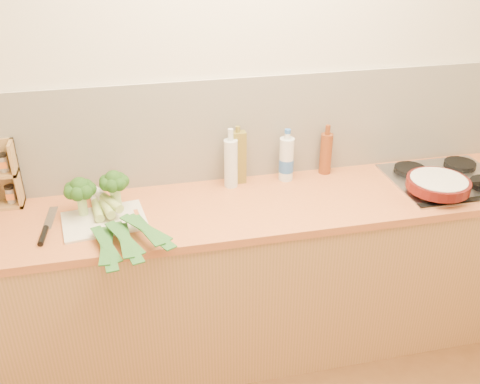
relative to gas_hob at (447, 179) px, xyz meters
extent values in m
plane|color=beige|center=(-1.02, 0.30, 0.39)|extent=(3.50, 0.00, 3.50)
cube|color=silver|center=(-1.02, 0.29, 0.26)|extent=(3.20, 0.02, 0.54)
cube|color=#B57B4B|center=(-1.02, 0.00, -0.48)|extent=(3.20, 0.60, 0.86)
cube|color=#C06D38|center=(-1.02, 0.00, -0.03)|extent=(3.20, 0.62, 0.04)
cube|color=silver|center=(0.00, 0.00, -0.01)|extent=(0.58, 0.50, 0.01)
cube|color=black|center=(0.00, -0.23, 0.00)|extent=(0.58, 0.04, 0.01)
cylinder|color=black|center=(-0.15, -0.12, 0.01)|extent=(0.17, 0.17, 0.03)
cylinder|color=black|center=(-0.15, 0.12, 0.01)|extent=(0.17, 0.17, 0.03)
cylinder|color=black|center=(0.15, 0.12, 0.01)|extent=(0.17, 0.17, 0.03)
cube|color=beige|center=(-1.76, -0.02, -0.01)|extent=(0.40, 0.32, 0.01)
cylinder|color=#9FC372|center=(-1.85, 0.05, 0.04)|extent=(0.04, 0.04, 0.09)
sphere|color=black|center=(-1.85, 0.05, 0.14)|extent=(0.09, 0.09, 0.09)
sphere|color=black|center=(-1.81, 0.05, 0.13)|extent=(0.07, 0.07, 0.07)
sphere|color=black|center=(-1.83, 0.08, 0.13)|extent=(0.07, 0.07, 0.07)
sphere|color=black|center=(-1.86, 0.09, 0.13)|extent=(0.07, 0.07, 0.07)
sphere|color=black|center=(-1.89, 0.07, 0.13)|extent=(0.07, 0.07, 0.07)
sphere|color=black|center=(-1.89, 0.03, 0.13)|extent=(0.07, 0.07, 0.07)
sphere|color=black|center=(-1.86, 0.01, 0.13)|extent=(0.07, 0.07, 0.07)
sphere|color=black|center=(-1.83, 0.02, 0.13)|extent=(0.07, 0.07, 0.07)
cylinder|color=#9FC372|center=(-1.70, 0.07, 0.05)|extent=(0.05, 0.05, 0.10)
sphere|color=black|center=(-1.70, 0.07, 0.15)|extent=(0.09, 0.09, 0.09)
sphere|color=black|center=(-1.66, 0.07, 0.14)|extent=(0.06, 0.06, 0.06)
sphere|color=black|center=(-1.68, 0.10, 0.14)|extent=(0.06, 0.06, 0.06)
sphere|color=black|center=(-1.71, 0.11, 0.14)|extent=(0.06, 0.06, 0.06)
sphere|color=black|center=(-1.74, 0.09, 0.14)|extent=(0.06, 0.06, 0.06)
sphere|color=black|center=(-1.74, 0.06, 0.14)|extent=(0.06, 0.06, 0.06)
sphere|color=black|center=(-1.71, 0.04, 0.14)|extent=(0.06, 0.06, 0.06)
sphere|color=black|center=(-1.68, 0.04, 0.14)|extent=(0.06, 0.06, 0.06)
cylinder|color=white|center=(-1.81, 0.17, 0.02)|extent=(0.06, 0.13, 0.04)
cylinder|color=#97B058|center=(-1.79, 0.03, 0.02)|extent=(0.06, 0.17, 0.04)
cube|color=#1F4819|center=(-1.75, -0.28, 0.02)|extent=(0.06, 0.30, 0.02)
cube|color=#1F4819|center=(-1.75, -0.30, 0.02)|extent=(0.09, 0.34, 0.01)
cube|color=#1F4819|center=(-1.75, -0.27, 0.02)|extent=(0.13, 0.28, 0.02)
cylinder|color=white|center=(-1.77, 0.13, 0.04)|extent=(0.07, 0.12, 0.04)
cylinder|color=#97B058|center=(-1.74, 0.01, 0.04)|extent=(0.08, 0.15, 0.04)
cube|color=#1F4819|center=(-1.67, -0.28, 0.04)|extent=(0.07, 0.30, 0.02)
cube|color=#1F4819|center=(-1.67, -0.30, 0.04)|extent=(0.13, 0.34, 0.01)
cube|color=#1F4819|center=(-1.67, -0.27, 0.04)|extent=(0.16, 0.27, 0.02)
cylinder|color=white|center=(-1.78, 0.14, 0.06)|extent=(0.09, 0.13, 0.04)
cylinder|color=#97B058|center=(-1.72, 0.02, 0.06)|extent=(0.11, 0.16, 0.04)
cube|color=#1F4819|center=(-1.58, -0.25, 0.06)|extent=(0.13, 0.30, 0.02)
cube|color=#1F4819|center=(-1.57, -0.27, 0.06)|extent=(0.20, 0.32, 0.01)
cube|color=#1F4819|center=(-1.58, -0.24, 0.06)|extent=(0.21, 0.24, 0.02)
cube|color=silver|center=(-2.01, 0.07, -0.01)|extent=(0.06, 0.21, 0.00)
cylinder|color=black|center=(-2.02, -0.11, 0.00)|extent=(0.04, 0.14, 0.03)
cylinder|color=#50110D|center=(-0.14, -0.13, 0.05)|extent=(0.31, 0.31, 0.05)
cylinder|color=beige|center=(-0.14, -0.13, 0.08)|extent=(0.28, 0.28, 0.00)
cube|color=#AB8349|center=(-2.15, 0.23, 0.15)|extent=(0.02, 0.11, 0.33)
cylinder|color=gray|center=(-2.19, 0.23, 0.04)|extent=(0.04, 0.04, 0.08)
cylinder|color=gray|center=(-2.19, 0.23, 0.21)|extent=(0.04, 0.04, 0.08)
cube|color=olive|center=(-1.08, 0.24, 0.13)|extent=(0.08, 0.05, 0.28)
cylinder|color=olive|center=(-1.08, 0.24, 0.28)|extent=(0.02, 0.02, 0.03)
cylinder|color=silver|center=(-1.12, 0.20, 0.11)|extent=(0.07, 0.07, 0.25)
cylinder|color=silver|center=(-1.12, 0.20, 0.27)|extent=(0.03, 0.03, 0.06)
cylinder|color=brown|center=(-0.59, 0.24, 0.10)|extent=(0.06, 0.06, 0.22)
cylinder|color=brown|center=(-0.59, 0.24, 0.23)|extent=(0.03, 0.03, 0.05)
cylinder|color=silver|center=(-0.82, 0.21, 0.10)|extent=(0.08, 0.08, 0.23)
cylinder|color=silver|center=(-0.82, 0.21, 0.23)|extent=(0.03, 0.03, 0.03)
cylinder|color=#2E5FAF|center=(-0.82, 0.21, 0.07)|extent=(0.08, 0.08, 0.07)
camera|label=1|loc=(-1.61, -2.20, 1.26)|focal=40.00mm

